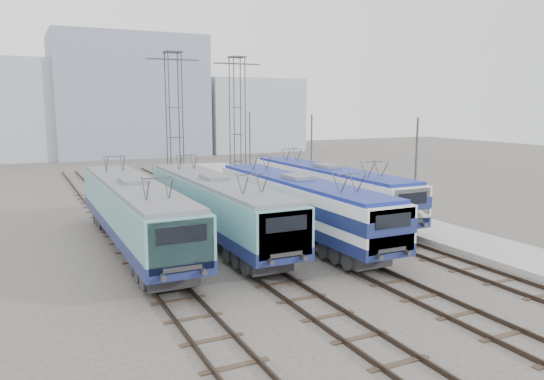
{
  "coord_description": "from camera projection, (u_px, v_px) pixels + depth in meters",
  "views": [
    {
      "loc": [
        -12.19,
        -21.72,
        7.69
      ],
      "look_at": [
        1.78,
        7.0,
        2.57
      ],
      "focal_mm": 35.0,
      "sensor_mm": 36.0,
      "label": 1
    }
  ],
  "objects": [
    {
      "name": "ground",
      "position": [
        302.0,
        265.0,
        25.77
      ],
      "size": [
        160.0,
        160.0,
        0.0
      ],
      "primitive_type": "plane",
      "color": "#514C47"
    },
    {
      "name": "platform",
      "position": [
        373.0,
        214.0,
        37.25
      ],
      "size": [
        4.0,
        70.0,
        0.3
      ],
      "primitive_type": "cube",
      "color": "#9E9E99",
      "rests_on": "ground"
    },
    {
      "name": "locomotive_far_left",
      "position": [
        134.0,
        210.0,
        27.85
      ],
      "size": [
        2.84,
        17.97,
        3.38
      ],
      "color": "navy",
      "rests_on": "ground"
    },
    {
      "name": "locomotive_center_left",
      "position": [
        216.0,
        204.0,
        29.71
      ],
      "size": [
        2.78,
        17.57,
        3.31
      ],
      "color": "navy",
      "rests_on": "ground"
    },
    {
      "name": "locomotive_center_right",
      "position": [
        298.0,
        202.0,
        30.39
      ],
      "size": [
        2.73,
        17.27,
        3.25
      ],
      "color": "navy",
      "rests_on": "ground"
    },
    {
      "name": "locomotive_far_right",
      "position": [
        328.0,
        187.0,
        35.88
      ],
      "size": [
        2.74,
        17.29,
        3.25
      ],
      "color": "navy",
      "rests_on": "ground"
    },
    {
      "name": "catenary_tower_west",
      "position": [
        174.0,
        118.0,
        44.25
      ],
      "size": [
        4.5,
        1.2,
        12.0
      ],
      "color": "#3F4247",
      "rests_on": "ground"
    },
    {
      "name": "catenary_tower_east",
      "position": [
        237.0,
        117.0,
        48.83
      ],
      "size": [
        4.5,
        1.2,
        12.0
      ],
      "color": "#3F4247",
      "rests_on": "ground"
    },
    {
      "name": "mast_front",
      "position": [
        415.0,
        178.0,
        30.7
      ],
      "size": [
        0.12,
        0.12,
        7.0
      ],
      "primitive_type": "cylinder",
      "color": "#3F4247",
      "rests_on": "ground"
    },
    {
      "name": "mast_mid",
      "position": [
        311.0,
        159.0,
        41.36
      ],
      "size": [
        0.12,
        0.12,
        7.0
      ],
      "primitive_type": "cylinder",
      "color": "#3F4247",
      "rests_on": "ground"
    },
    {
      "name": "mast_rear",
      "position": [
        250.0,
        148.0,
        52.01
      ],
      "size": [
        0.12,
        0.12,
        7.0
      ],
      "primitive_type": "cylinder",
      "color": "#3F4247",
      "rests_on": "ground"
    },
    {
      "name": "building_center",
      "position": [
        128.0,
        96.0,
        81.12
      ],
      "size": [
        22.0,
        14.0,
        18.0
      ],
      "primitive_type": "cube",
      "color": "#838CA3",
      "rests_on": "ground"
    },
    {
      "name": "building_east",
      "position": [
        248.0,
        115.0,
        90.23
      ],
      "size": [
        16.0,
        12.0,
        12.0
      ],
      "primitive_type": "cube",
      "color": "#A5AEB8",
      "rests_on": "ground"
    }
  ]
}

